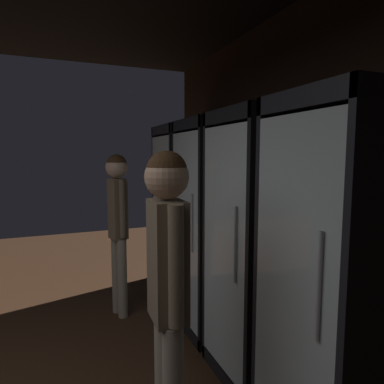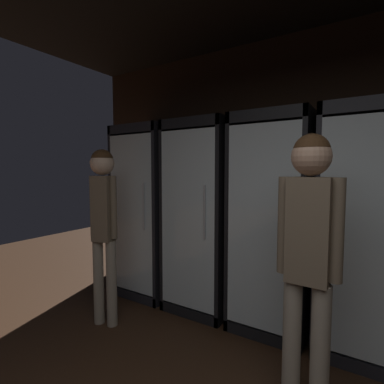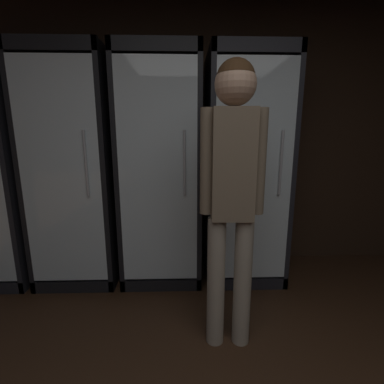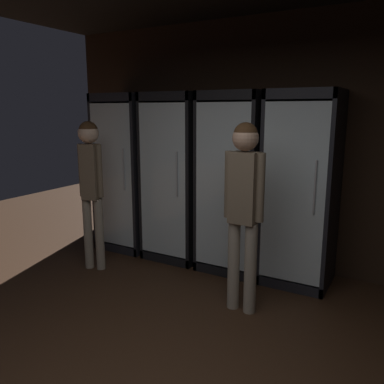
{
  "view_description": "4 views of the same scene",
  "coord_description": "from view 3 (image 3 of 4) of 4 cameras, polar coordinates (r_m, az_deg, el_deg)",
  "views": [
    {
      "loc": [
        1.49,
        1.29,
        1.67
      ],
      "look_at": [
        -1.49,
        2.5,
        1.31
      ],
      "focal_mm": 31.58,
      "sensor_mm": 36.0,
      "label": 1
    },
    {
      "loc": [
        0.22,
        0.02,
        1.48
      ],
      "look_at": [
        -1.24,
        2.33,
        1.27
      ],
      "focal_mm": 27.27,
      "sensor_mm": 36.0,
      "label": 2
    },
    {
      "loc": [
        -0.37,
        0.35,
        1.28
      ],
      "look_at": [
        -0.3,
        2.57,
        0.82
      ],
      "focal_mm": 24.45,
      "sensor_mm": 36.0,
      "label": 3
    },
    {
      "loc": [
        1.15,
        -1.3,
        1.79
      ],
      "look_at": [
        -1.08,
        2.63,
        0.84
      ],
      "focal_mm": 36.85,
      "sensor_mm": 36.0,
      "label": 4
    }
  ],
  "objects": [
    {
      "name": "cooler_right",
      "position": [
        2.45,
        11.14,
        4.35
      ],
      "size": [
        0.69,
        0.65,
        1.99
      ],
      "color": "black",
      "rests_on": "ground"
    },
    {
      "name": "cooler_center",
      "position": [
        2.4,
        -6.56,
        4.15
      ],
      "size": [
        0.69,
        0.65,
        1.99
      ],
      "color": "black",
      "rests_on": "ground"
    },
    {
      "name": "wall_back",
      "position": [
        2.71,
        6.25,
        14.12
      ],
      "size": [
        6.0,
        0.06,
        2.8
      ],
      "primitive_type": "cube",
      "color": "black",
      "rests_on": "ground"
    },
    {
      "name": "shopper_far",
      "position": [
        1.5,
        8.81,
        2.85
      ],
      "size": [
        0.37,
        0.22,
        1.69
      ],
      "color": "gray",
      "rests_on": "ground"
    },
    {
      "name": "cooler_left",
      "position": [
        2.57,
        -23.43,
        3.8
      ],
      "size": [
        0.69,
        0.65,
        1.99
      ],
      "color": "black",
      "rests_on": "ground"
    }
  ]
}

